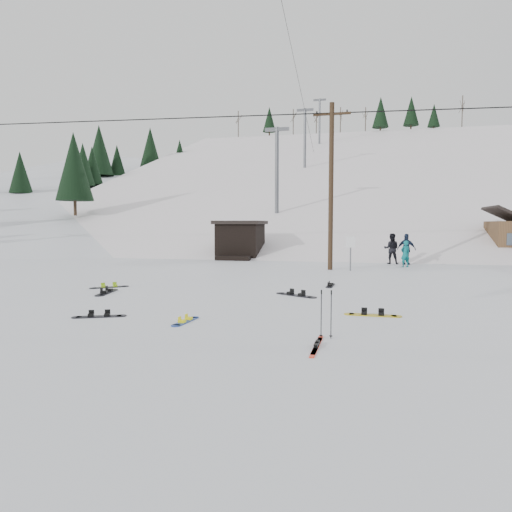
# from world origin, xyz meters

# --- Properties ---
(ground) EXTENTS (200.00, 200.00, 0.00)m
(ground) POSITION_xyz_m (0.00, 0.00, 0.00)
(ground) COLOR silver
(ground) RESTS_ON ground
(ski_slope) EXTENTS (60.00, 85.24, 65.97)m
(ski_slope) POSITION_xyz_m (0.00, 55.00, -12.00)
(ski_slope) COLOR white
(ski_slope) RESTS_ON ground
(ridge_left) EXTENTS (47.54, 95.03, 58.38)m
(ridge_left) POSITION_xyz_m (-36.00, 48.00, -11.00)
(ridge_left) COLOR silver
(ridge_left) RESTS_ON ground
(treeline_left) EXTENTS (20.00, 64.00, 10.00)m
(treeline_left) POSITION_xyz_m (-34.00, 40.00, 0.00)
(treeline_left) COLOR black
(treeline_left) RESTS_ON ground
(treeline_crest) EXTENTS (50.00, 6.00, 10.00)m
(treeline_crest) POSITION_xyz_m (0.00, 86.00, 0.00)
(treeline_crest) COLOR black
(treeline_crest) RESTS_ON ski_slope
(utility_pole) EXTENTS (2.00, 0.26, 9.00)m
(utility_pole) POSITION_xyz_m (2.00, 14.00, 4.68)
(utility_pole) COLOR #3A2819
(utility_pole) RESTS_ON ground
(trail_sign) EXTENTS (0.50, 0.09, 1.85)m
(trail_sign) POSITION_xyz_m (3.10, 13.58, 1.27)
(trail_sign) COLOR #595B60
(trail_sign) RESTS_ON ground
(lift_hut) EXTENTS (3.40, 4.10, 2.75)m
(lift_hut) POSITION_xyz_m (-5.00, 20.94, 1.36)
(lift_hut) COLOR black
(lift_hut) RESTS_ON ground
(lift_tower_near) EXTENTS (2.20, 0.36, 8.00)m
(lift_tower_near) POSITION_xyz_m (-4.00, 30.00, 7.86)
(lift_tower_near) COLOR #595B60
(lift_tower_near) RESTS_ON ski_slope
(lift_tower_mid) EXTENTS (2.20, 0.36, 8.00)m
(lift_tower_mid) POSITION_xyz_m (-4.00, 50.00, 14.36)
(lift_tower_mid) COLOR #595B60
(lift_tower_mid) RESTS_ON ski_slope
(lift_tower_far) EXTENTS (2.20, 0.36, 8.00)m
(lift_tower_far) POSITION_xyz_m (-4.00, 70.00, 20.86)
(lift_tower_far) COLOR #595B60
(lift_tower_far) RESTS_ON ski_slope
(hero_snowboard) EXTENTS (0.33, 1.27, 0.09)m
(hero_snowboard) POSITION_xyz_m (-0.65, -0.39, 0.02)
(hero_snowboard) COLOR #17399A
(hero_snowboard) RESTS_ON ground
(hero_skis) EXTENTS (0.13, 1.68, 0.09)m
(hero_skis) POSITION_xyz_m (2.86, -1.99, 0.03)
(hero_skis) COLOR red
(hero_skis) RESTS_ON ground
(ski_poles) EXTENTS (0.29, 0.08, 1.06)m
(ski_poles) POSITION_xyz_m (2.98, -1.24, 0.54)
(ski_poles) COLOR black
(ski_poles) RESTS_ON ground
(board_scatter_a) EXTENTS (1.33, 0.73, 0.10)m
(board_scatter_a) POSITION_xyz_m (-3.14, -0.36, 0.03)
(board_scatter_a) COLOR black
(board_scatter_a) RESTS_ON ground
(board_scatter_b) EXTENTS (0.58, 1.68, 0.12)m
(board_scatter_b) POSITION_xyz_m (-5.29, 3.54, 0.03)
(board_scatter_b) COLOR black
(board_scatter_b) RESTS_ON ground
(board_scatter_c) EXTENTS (1.22, 1.10, 0.11)m
(board_scatter_c) POSITION_xyz_m (-5.98, 4.85, 0.03)
(board_scatter_c) COLOR black
(board_scatter_c) RESTS_ON ground
(board_scatter_d) EXTENTS (1.52, 1.00, 0.12)m
(board_scatter_d) POSITION_xyz_m (1.49, 4.48, 0.03)
(board_scatter_d) COLOR black
(board_scatter_d) RESTS_ON ground
(board_scatter_e) EXTENTS (1.54, 0.31, 0.11)m
(board_scatter_e) POSITION_xyz_m (4.03, 1.52, 0.03)
(board_scatter_e) COLOR gold
(board_scatter_e) RESTS_ON ground
(board_scatter_f) EXTENTS (0.31, 1.36, 0.10)m
(board_scatter_f) POSITION_xyz_m (2.49, 7.31, 0.02)
(board_scatter_f) COLOR black
(board_scatter_f) RESTS_ON ground
(skier_teal) EXTENTS (0.67, 0.58, 1.54)m
(skier_teal) POSITION_xyz_m (6.14, 16.52, 0.77)
(skier_teal) COLOR #0B6E72
(skier_teal) RESTS_ON ground
(skier_dark) EXTENTS (0.98, 0.79, 1.92)m
(skier_dark) POSITION_xyz_m (5.48, 18.55, 0.96)
(skier_dark) COLOR black
(skier_dark) RESTS_ON ground
(skier_navy) EXTENTS (1.22, 0.83, 1.92)m
(skier_navy) POSITION_xyz_m (6.34, 18.14, 0.96)
(skier_navy) COLOR #162138
(skier_navy) RESTS_ON ground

